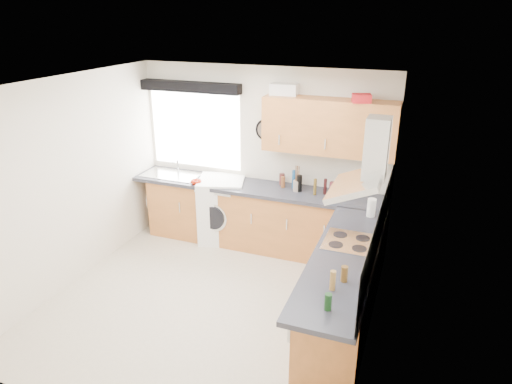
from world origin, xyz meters
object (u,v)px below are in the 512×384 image
at_px(extractor_hood, 366,166).
at_px(washing_machine, 222,209).
at_px(oven, 346,282).
at_px(upper_cabinets, 329,127).

bearing_deg(extractor_hood, washing_machine, 150.18).
xyz_separation_m(oven, washing_machine, (-2.03, 1.22, 0.04)).
height_order(oven, extractor_hood, extractor_hood).
relative_size(oven, upper_cabinets, 0.50).
distance_m(oven, washing_machine, 2.37).
relative_size(oven, extractor_hood, 1.09).
distance_m(oven, upper_cabinets, 1.99).
bearing_deg(oven, extractor_hood, -0.00).
relative_size(oven, washing_machine, 0.91).
height_order(extractor_hood, upper_cabinets, upper_cabinets).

